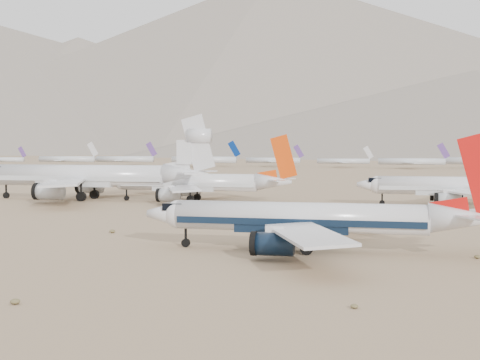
{
  "coord_description": "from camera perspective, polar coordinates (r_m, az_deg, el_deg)",
  "views": [
    {
      "loc": [
        13.7,
        -86.12,
        14.28
      ],
      "look_at": [
        -17.02,
        49.26,
        7.0
      ],
      "focal_mm": 50.0,
      "sensor_mm": 36.0,
      "label": 1
    }
  ],
  "objects": [
    {
      "name": "row2_white_trijet",
      "position": [
        177.02,
        -12.4,
        0.37
      ],
      "size": [
        62.14,
        60.73,
        22.02
      ],
      "color": "silver",
      "rests_on": "ground"
    },
    {
      "name": "row2_orange_tail",
      "position": [
        167.71,
        -3.77,
        -0.26
      ],
      "size": [
        47.44,
        46.4,
        16.92
      ],
      "color": "silver",
      "rests_on": "ground"
    },
    {
      "name": "row2_gold_tail",
      "position": [
        162.13,
        18.58,
        -0.55
      ],
      "size": [
        46.85,
        45.82,
        16.68
      ],
      "color": "silver",
      "rests_on": "ground"
    },
    {
      "name": "ground",
      "position": [
        88.36,
        3.72,
        -6.3
      ],
      "size": [
        7000.0,
        7000.0,
        0.0
      ],
      "primitive_type": "plane",
      "color": "#86694E",
      "rests_on": "ground"
    },
    {
      "name": "mountain_range",
      "position": [
        1743.96,
        14.75,
        8.7
      ],
      "size": [
        7354.0,
        3024.0,
        470.0
      ],
      "color": "slate",
      "rests_on": "ground"
    },
    {
      "name": "desert_scrub",
      "position": [
        59.75,
        0.35,
        -10.54
      ],
      "size": [
        261.14,
        121.67,
        0.63
      ],
      "color": "brown",
      "rests_on": "ground"
    },
    {
      "name": "distant_storage_row",
      "position": [
        431.08,
        15.92,
        1.58
      ],
      "size": [
        611.91,
        62.52,
        15.38
      ],
      "color": "silver",
      "rests_on": "ground"
    },
    {
      "name": "main_airliner",
      "position": [
        89.91,
        6.36,
        -3.32
      ],
      "size": [
        45.44,
        44.39,
        16.04
      ],
      "color": "silver",
      "rests_on": "ground"
    }
  ]
}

